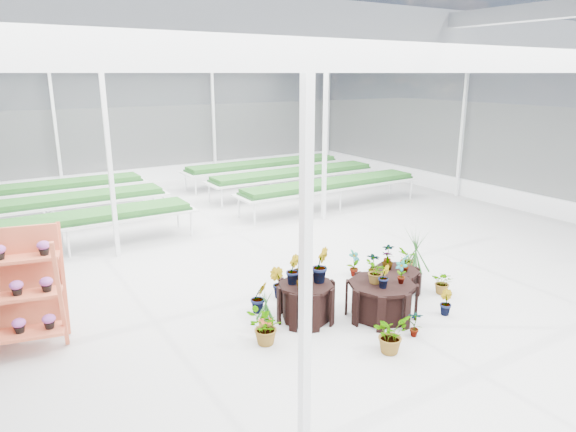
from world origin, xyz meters
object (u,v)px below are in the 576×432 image
plinth_tall (306,302)px  shelf_rack (3,294)px  plinth_low (395,280)px  plinth_mid (381,300)px

plinth_tall → shelf_rack: 4.83m
shelf_rack → plinth_low: bearing=-0.2°
plinth_mid → shelf_rack: shelf_rack is taller
plinth_low → shelf_rack: bearing=167.1°
shelf_rack → plinth_mid: bearing=-8.7°
plinth_tall → shelf_rack: shelf_rack is taller
plinth_low → shelf_rack: 6.92m
plinth_tall → shelf_rack: bearing=160.1°
plinth_tall → plinth_low: size_ratio=1.02×
plinth_mid → plinth_low: 1.23m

